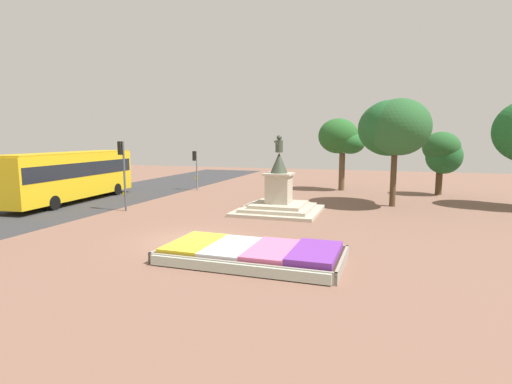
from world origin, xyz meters
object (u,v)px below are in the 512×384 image
object	(u,v)px
flower_planter	(254,254)
traffic_light_mid_block	(123,164)
traffic_light_far_corner	(195,163)
city_bus	(71,174)
statue_monument	(279,198)

from	to	relation	value
flower_planter	traffic_light_mid_block	bearing A→B (deg)	146.03
flower_planter	traffic_light_mid_block	xyz separation A→B (m)	(-10.56, 7.12, 2.60)
traffic_light_far_corner	city_bus	xyz separation A→B (m)	(-5.38, -8.25, -0.32)
statue_monument	traffic_light_far_corner	distance (m)	12.10
flower_planter	traffic_light_mid_block	size ratio (longest dim) A/B	1.57
traffic_light_mid_block	city_bus	size ratio (longest dim) A/B	0.37
statue_monument	traffic_light_mid_block	distance (m)	9.56
statue_monument	city_bus	bearing A→B (deg)	-177.85
flower_planter	traffic_light_mid_block	distance (m)	13.00
traffic_light_mid_block	flower_planter	bearing A→B (deg)	-33.97
flower_planter	traffic_light_far_corner	xyz separation A→B (m)	(-10.76, 17.22, 2.02)
traffic_light_mid_block	traffic_light_far_corner	size ratio (longest dim) A/B	1.27
traffic_light_far_corner	city_bus	bearing A→B (deg)	-123.10
flower_planter	city_bus	xyz separation A→B (m)	(-16.14, 8.97, 1.70)
flower_planter	statue_monument	distance (m)	9.66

